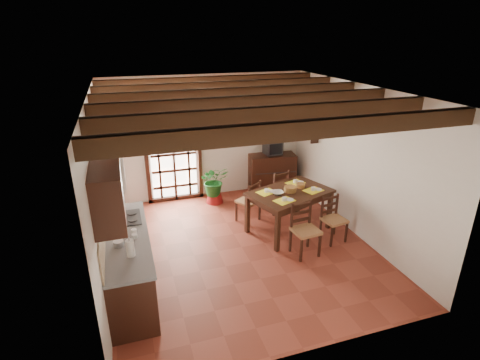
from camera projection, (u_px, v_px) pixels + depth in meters
name	position (u px, v px, depth m)	size (l,w,h in m)	color
ground_plane	(242.00, 247.00, 6.79)	(5.00, 5.00, 0.00)	maroon
room_shell	(242.00, 152.00, 6.12)	(4.52, 5.02, 2.81)	silver
ceiling_beams	(242.00, 98.00, 5.79)	(4.50, 4.34, 0.20)	black
french_door	(173.00, 151.00, 8.29)	(1.26, 0.11, 2.32)	white
kitchen_counter	(129.00, 262.00, 5.53)	(0.64, 2.25, 1.38)	black
upper_cabinet	(108.00, 197.00, 4.36)	(0.35, 0.80, 0.70)	black
range_hood	(111.00, 171.00, 5.52)	(0.38, 0.60, 0.54)	white
counter_items	(125.00, 231.00, 5.43)	(0.50, 1.43, 0.25)	black
dining_table	(290.00, 197.00, 7.12)	(1.76, 1.43, 0.82)	black
chair_near_left	(305.00, 239.00, 6.49)	(0.47, 0.46, 0.94)	#A26F45
chair_near_right	(333.00, 227.00, 6.93)	(0.45, 0.43, 0.86)	#A26F45
chair_far_left	(249.00, 208.00, 7.65)	(0.55, 0.55, 0.88)	#A26F45
chair_far_right	(276.00, 198.00, 8.06)	(0.54, 0.52, 0.95)	#A26F45
table_setting	(290.00, 186.00, 7.04)	(1.11, 0.74, 0.10)	yellow
table_bowl	(278.00, 193.00, 6.96)	(0.22, 0.22, 0.05)	white
sideboard	(272.00, 173.00, 9.01)	(1.09, 0.49, 0.93)	black
crt_tv	(273.00, 147.00, 8.77)	(0.40, 0.37, 0.33)	black
fuse_box	(270.00, 118.00, 8.76)	(0.25, 0.03, 0.32)	white
plant_pot	(215.00, 198.00, 8.53)	(0.39, 0.39, 0.24)	maroon
potted_plant	(214.00, 179.00, 8.36)	(1.63, 1.40, 1.81)	#144C19
wall_shelf	(311.00, 135.00, 8.25)	(0.20, 0.42, 0.20)	black
shelf_vase	(312.00, 129.00, 8.20)	(0.15, 0.15, 0.15)	#B2BFB2
shelf_flowers	(312.00, 120.00, 8.13)	(0.14, 0.14, 0.36)	yellow
framed_picture	(316.00, 110.00, 8.08)	(0.03, 0.32, 0.32)	brown
pendant_lamp	(291.00, 125.00, 6.70)	(0.36, 0.36, 0.84)	black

